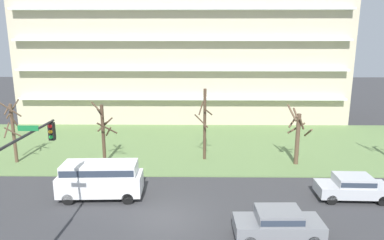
# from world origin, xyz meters

# --- Properties ---
(ground) EXTENTS (160.00, 160.00, 0.00)m
(ground) POSITION_xyz_m (0.00, 0.00, 0.00)
(ground) COLOR #38383A
(grass_lawn_strip) EXTENTS (80.00, 16.00, 0.08)m
(grass_lawn_strip) POSITION_xyz_m (0.00, 14.00, 0.04)
(grass_lawn_strip) COLOR #66844C
(grass_lawn_strip) RESTS_ON ground
(apartment_building) EXTENTS (39.55, 13.13, 19.99)m
(apartment_building) POSITION_xyz_m (0.00, 28.09, 9.99)
(apartment_building) COLOR beige
(apartment_building) RESTS_ON ground
(tree_far_left) EXTENTS (1.70, 1.71, 5.25)m
(tree_far_left) POSITION_xyz_m (-13.14, 8.85, 2.83)
(tree_far_left) COLOR brown
(tree_far_left) RESTS_ON ground
(tree_left) EXTENTS (2.01, 1.93, 5.16)m
(tree_left) POSITION_xyz_m (-5.79, 8.77, 2.70)
(tree_left) COLOR #4C3828
(tree_left) RESTS_ON ground
(tree_center) EXTENTS (1.52, 1.43, 6.06)m
(tree_center) POSITION_xyz_m (2.35, 9.82, 3.14)
(tree_center) COLOR #4C3828
(tree_center) RESTS_ON ground
(tree_right) EXTENTS (1.81, 1.70, 4.93)m
(tree_right) POSITION_xyz_m (9.78, 8.76, 2.51)
(tree_right) COLOR brown
(tree_right) RESTS_ON ground
(van_white_near_left) EXTENTS (5.27, 2.19, 2.36)m
(van_white_near_left) POSITION_xyz_m (-4.40, 2.50, 1.40)
(van_white_near_left) COLOR white
(van_white_near_left) RESTS_ON ground
(sedan_silver_center_left) EXTENTS (4.45, 1.93, 1.57)m
(sedan_silver_center_left) POSITION_xyz_m (11.54, 2.50, 0.87)
(sedan_silver_center_left) COLOR #B7BABF
(sedan_silver_center_left) RESTS_ON ground
(sedan_gray_center_right) EXTENTS (4.43, 1.89, 1.57)m
(sedan_gray_center_right) POSITION_xyz_m (5.79, -2.00, 0.87)
(sedan_gray_center_right) COLOR slate
(sedan_gray_center_right) RESTS_ON ground
(traffic_signal_mast) EXTENTS (0.90, 5.91, 6.25)m
(traffic_signal_mast) POSITION_xyz_m (-5.63, -4.57, 4.32)
(traffic_signal_mast) COLOR black
(traffic_signal_mast) RESTS_ON ground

